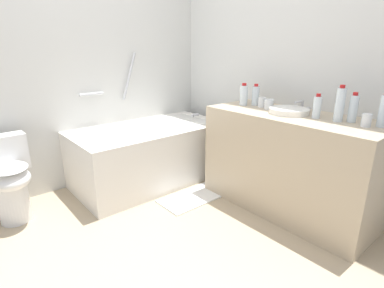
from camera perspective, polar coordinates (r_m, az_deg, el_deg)
ground_plane at (r=2.25m, az=-8.09°, el=-18.81°), size 4.02×4.02×0.00m
wall_back_tiled at (r=3.09m, az=-23.74°, el=15.42°), size 3.42×0.10×2.57m
wall_right_mirror at (r=2.93m, az=18.40°, el=15.93°), size 0.10×3.08×2.57m
bathtub at (r=3.12m, az=-7.82°, el=-1.50°), size 1.55×0.79×1.30m
toilet at (r=2.77m, az=-31.74°, el=-5.54°), size 0.39×0.48×0.69m
vanity_counter at (r=2.64m, az=18.03°, el=-3.44°), size 0.60×1.42×0.83m
sink_basin at (r=2.54m, az=18.05°, el=6.05°), size 0.31×0.31×0.04m
sink_faucet at (r=2.69m, az=20.17°, el=6.84°), size 0.13×0.15×0.09m
water_bottle_0 at (r=2.82m, az=12.08°, el=9.07°), size 0.07×0.07×0.20m
water_bottle_1 at (r=2.40m, az=28.47°, el=6.01°), size 0.06×0.06×0.21m
water_bottle_2 at (r=2.42m, az=22.81°, el=6.55°), size 0.06×0.06×0.18m
water_bottle_3 at (r=2.34m, az=32.79°, el=5.36°), size 0.06×0.06×0.23m
water_bottle_4 at (r=2.81m, az=9.87°, el=9.23°), size 0.07×0.07×0.20m
water_bottle_5 at (r=2.37m, az=26.45°, el=6.78°), size 0.06×0.06×0.26m
drinking_glass_0 at (r=2.75m, az=13.24°, el=7.79°), size 0.07×0.07×0.09m
drinking_glass_1 at (r=2.31m, az=30.41°, el=3.95°), size 0.06×0.06×0.09m
drinking_glass_2 at (r=2.67m, az=14.49°, el=7.39°), size 0.08×0.08×0.09m
bath_mat at (r=2.85m, az=0.70°, el=-9.96°), size 0.69×0.33×0.01m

